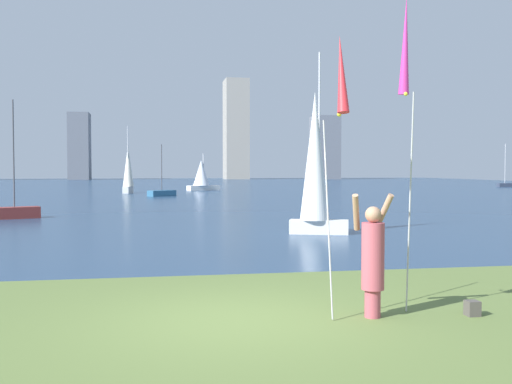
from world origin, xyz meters
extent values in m
cube|color=navy|center=(0.00, 61.81, -0.06)|extent=(120.00, 116.37, 0.12)
cube|color=#2D381C|center=(0.00, 3.63, -0.02)|extent=(120.00, 0.70, 0.02)
cylinder|color=#B24C59|center=(1.96, -0.21, 0.20)|extent=(0.23, 0.23, 0.40)
cylinder|color=#B24C59|center=(1.96, -0.21, 0.89)|extent=(0.33, 0.33, 0.96)
sphere|color=tan|center=(1.96, -0.21, 1.49)|extent=(0.23, 0.23, 0.23)
cylinder|color=tan|center=(1.75, -0.08, 1.51)|extent=(0.24, 0.37, 0.56)
cylinder|color=tan|center=(2.17, -0.08, 1.51)|extent=(0.24, 0.37, 0.56)
cylinder|color=#B2B2B7|center=(1.33, -0.06, 1.44)|extent=(0.02, 0.52, 2.84)
cone|color=red|center=(1.33, -0.65, 3.41)|extent=(0.16, 0.34, 1.08)
sphere|color=yellow|center=(1.33, -0.55, 2.88)|extent=(0.06, 0.06, 0.06)
cylinder|color=#B2B2B7|center=(2.58, -0.06, 1.63)|extent=(0.02, 0.21, 3.25)
cone|color=#D83399|center=(2.58, 0.16, 3.98)|extent=(0.16, 0.24, 1.46)
sphere|color=yellow|center=(2.58, 0.12, 3.26)|extent=(0.06, 0.06, 0.06)
cube|color=#4C4742|center=(3.42, -0.38, 0.11)|extent=(0.19, 0.18, 0.22)
cube|color=silver|center=(4.26, 10.61, 0.23)|extent=(2.00, 1.15, 0.46)
cylinder|color=silver|center=(4.26, 10.61, 3.18)|extent=(0.06, 0.06, 5.44)
cone|color=white|center=(4.12, 10.65, 2.54)|extent=(1.20, 1.20, 4.17)
cube|color=#333D51|center=(38.80, 54.38, 0.22)|extent=(1.86, 0.74, 0.43)
cylinder|color=silver|center=(38.80, 54.38, 2.67)|extent=(0.06, 0.06, 4.48)
cube|color=silver|center=(-2.98, 44.33, 0.29)|extent=(0.88, 1.90, 0.59)
cylinder|color=silver|center=(-2.98, 44.33, 3.17)|extent=(0.06, 0.06, 5.16)
cone|color=silver|center=(-2.95, 44.47, 2.35)|extent=(1.09, 1.09, 3.53)
cube|color=white|center=(4.00, 50.13, 0.23)|extent=(3.30, 2.08, 0.47)
cylinder|color=silver|center=(4.00, 50.13, 2.01)|extent=(0.09, 0.09, 3.09)
cone|color=white|center=(3.78, 50.04, 1.69)|extent=(2.05, 2.05, 2.43)
cube|color=maroon|center=(-6.86, 18.65, 0.25)|extent=(2.13, 1.39, 0.49)
cylinder|color=#47474C|center=(-6.86, 18.65, 2.77)|extent=(0.06, 0.06, 4.56)
cube|color=#2D6084|center=(-0.24, 38.42, 0.22)|extent=(2.25, 1.88, 0.44)
cylinder|color=#47474C|center=(-0.24, 38.42, 2.21)|extent=(0.06, 0.06, 3.54)
cube|color=slate|center=(-14.07, 109.72, 6.26)|extent=(3.81, 5.62, 12.52)
cube|color=gray|center=(15.67, 109.06, 9.70)|extent=(4.48, 6.27, 19.40)
cube|color=slate|center=(32.53, 104.94, 6.11)|extent=(4.83, 5.58, 12.22)
camera|label=1|loc=(-1.21, -8.40, 2.15)|focal=42.38mm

